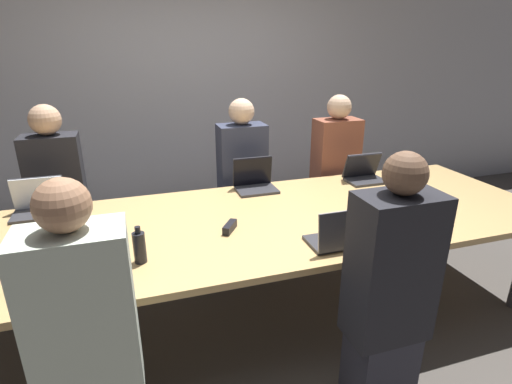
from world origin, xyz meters
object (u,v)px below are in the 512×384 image
(person_near_midright, at_px, (389,295))
(person_near_left, at_px, (88,348))
(laptop_far_center, at_px, (255,180))
(laptop_far_right, at_px, (364,173))
(cup_near_left, at_px, (21,280))
(person_far_center, at_px, (242,183))
(laptop_near_left, at_px, (81,276))
(bottle_near_left, at_px, (139,247))
(laptop_far_left, at_px, (39,203))
(stapler, at_px, (230,227))
(person_far_right, at_px, (334,174))
(laptop_near_midright, at_px, (340,236))
(person_far_left, at_px, (60,199))

(person_near_midright, bearing_deg, person_near_left, -2.36)
(laptop_far_center, bearing_deg, laptop_far_right, -4.97)
(cup_near_left, bearing_deg, laptop_far_right, 20.52)
(person_far_center, relative_size, laptop_near_left, 4.22)
(cup_near_left, distance_m, bottle_near_left, 0.55)
(person_far_center, xyz_separation_m, laptop_far_left, (-1.53, -0.35, 0.13))
(person_near_midright, xyz_separation_m, stapler, (-0.60, 0.78, 0.10))
(laptop_near_left, bearing_deg, person_far_center, -129.63)
(laptop_far_right, bearing_deg, person_far_center, 155.42)
(laptop_far_center, xyz_separation_m, cup_near_left, (-1.45, -0.97, -0.03))
(person_near_midright, bearing_deg, person_far_right, -110.37)
(laptop_far_right, bearing_deg, person_near_left, -147.74)
(laptop_far_left, relative_size, person_near_midright, 0.23)
(bottle_near_left, relative_size, person_far_right, 0.14)
(laptop_far_left, distance_m, laptop_near_midright, 2.00)
(laptop_far_left, distance_m, stapler, 1.34)
(laptop_far_right, distance_m, person_far_left, 2.45)
(person_far_center, relative_size, bottle_near_left, 6.95)
(cup_near_left, xyz_separation_m, laptop_far_left, (-0.08, 0.97, 0.03))
(laptop_far_center, bearing_deg, person_far_right, 20.26)
(laptop_near_left, bearing_deg, person_far_left, -78.72)
(person_near_left, xyz_separation_m, person_near_midright, (1.38, -0.06, -0.00))
(laptop_far_center, distance_m, person_far_center, 0.37)
(person_far_right, bearing_deg, person_near_left, -139.78)
(laptop_far_right, relative_size, laptop_far_left, 0.97)
(laptop_near_midright, bearing_deg, laptop_far_right, -128.16)
(stapler, bearing_deg, laptop_near_midright, -2.14)
(laptop_near_left, height_order, laptop_far_left, laptop_near_left)
(laptop_far_left, bearing_deg, laptop_far_center, 0.15)
(laptop_near_midright, height_order, stapler, laptop_near_midright)
(laptop_near_left, distance_m, person_near_midright, 1.46)
(person_near_left, distance_m, laptop_near_midright, 1.36)
(bottle_near_left, height_order, laptop_far_left, laptop_far_left)
(person_near_left, xyz_separation_m, laptop_near_midright, (1.31, 0.33, 0.14))
(laptop_far_center, bearing_deg, person_far_left, 165.24)
(person_far_center, distance_m, laptop_far_left, 1.57)
(person_far_center, bearing_deg, laptop_near_midright, -83.28)
(person_far_center, xyz_separation_m, person_near_midright, (0.23, -1.80, -0.01))
(laptop_far_center, relative_size, cup_near_left, 3.51)
(cup_near_left, relative_size, bottle_near_left, 0.44)
(person_far_center, height_order, bottle_near_left, person_far_center)
(laptop_far_center, height_order, cup_near_left, laptop_far_center)
(cup_near_left, height_order, bottle_near_left, bottle_near_left)
(person_near_left, distance_m, person_far_right, 2.67)
(person_near_midright, bearing_deg, cup_near_left, -15.92)
(bottle_near_left, relative_size, person_far_left, 0.14)
(person_near_left, distance_m, person_near_midright, 1.38)
(person_near_midright, bearing_deg, bottle_near_left, -26.32)
(laptop_far_left, relative_size, laptop_near_midright, 1.03)
(laptop_near_left, relative_size, person_near_midright, 0.24)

